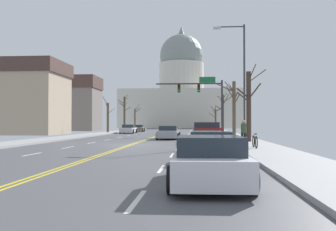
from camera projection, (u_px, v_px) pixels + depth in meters
ground at (132, 144)px, 26.69m from camera, size 20.00×180.00×0.20m
signal_gantry at (203, 94)px, 43.83m from camera, size 7.91×0.41×6.84m
street_lamp_right at (240, 73)px, 27.55m from camera, size 2.37×0.24×8.74m
capitol_building at (181, 95)px, 107.86m from camera, size 33.77×19.28×29.61m
sedan_near_00 at (201, 132)px, 40.49m from camera, size 1.97×4.33×1.18m
sedan_near_01 at (169, 133)px, 35.17m from camera, size 2.10×4.33×1.27m
pickup_truck_near_02 at (207, 134)px, 27.97m from camera, size 2.45×5.48×1.61m
sedan_near_03 at (207, 141)px, 21.61m from camera, size 2.05×4.40×1.13m
sedan_near_04 at (211, 147)px, 15.57m from camera, size 2.17×4.76×1.22m
sedan_near_05 at (209, 161)px, 9.50m from camera, size 2.06×4.41×1.26m
sedan_oncoming_00 at (128, 129)px, 54.06m from camera, size 2.08×4.48×1.27m
sedan_oncoming_01 at (138, 128)px, 63.44m from camera, size 2.10×4.33×1.18m
flank_building_00 at (76, 103)px, 70.70m from camera, size 8.73×7.50×10.27m
flank_building_01 at (19, 98)px, 49.15m from camera, size 11.84×8.53×9.63m
bare_tree_00 at (234, 107)px, 36.37m from camera, size 2.39×1.37×5.48m
bare_tree_01 at (124, 113)px, 66.53m from camera, size 2.07×1.98×6.40m
bare_tree_02 at (249, 105)px, 28.33m from camera, size 2.13×1.45×5.87m
bare_tree_03 at (135, 118)px, 81.17m from camera, size 1.94×1.62×5.45m
bare_tree_04 at (223, 112)px, 53.22m from camera, size 2.30×2.31×5.76m
bare_tree_05 at (108, 117)px, 55.13m from camera, size 1.92×1.63×5.31m
bare_tree_06 at (215, 118)px, 73.02m from camera, size 2.66×2.40×4.81m
pedestrian_00 at (244, 131)px, 24.17m from camera, size 0.35×0.34×1.61m
bicycle_parked at (255, 142)px, 21.45m from camera, size 0.12×1.77×0.85m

